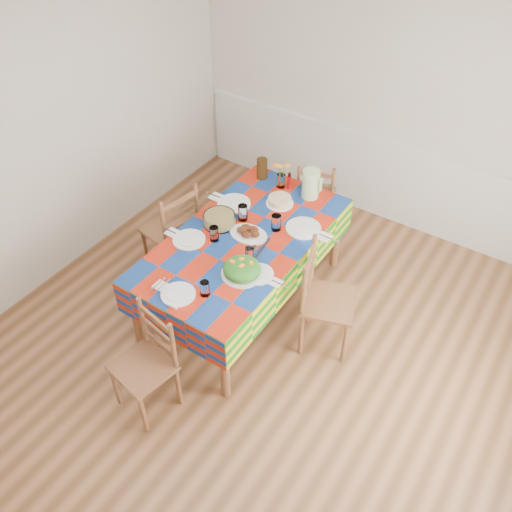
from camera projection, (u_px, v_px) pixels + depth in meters
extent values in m
cube|color=brown|center=(254.00, 364.00, 4.60)|extent=(4.50, 5.00, 0.04)
cube|color=white|center=(252.00, 38.00, 2.76)|extent=(4.50, 5.00, 0.04)
cube|color=beige|center=(398.00, 101.00, 5.24)|extent=(4.50, 0.04, 2.70)
cube|color=beige|center=(32.00, 146.00, 4.61)|extent=(0.04, 5.00, 2.70)
cube|color=white|center=(388.00, 144.00, 5.51)|extent=(4.41, 0.06, 0.04)
cube|color=white|center=(382.00, 180.00, 5.82)|extent=(4.41, 0.03, 0.90)
cylinder|color=brown|center=(136.00, 316.00, 4.48)|extent=(0.07, 0.07, 0.74)
cylinder|color=brown|center=(225.00, 366.00, 4.11)|extent=(0.07, 0.07, 0.74)
cylinder|color=brown|center=(258.00, 205.00, 5.63)|extent=(0.07, 0.07, 0.74)
cylinder|color=brown|center=(337.00, 236.00, 5.25)|extent=(0.07, 0.07, 0.74)
cube|color=brown|center=(243.00, 240.00, 4.61)|extent=(1.04, 1.97, 0.04)
cube|color=#AE220E|center=(243.00, 238.00, 4.59)|extent=(1.08, 2.01, 0.01)
cube|color=#AE220E|center=(195.00, 230.00, 4.92)|extent=(0.01, 2.01, 0.31)
cube|color=#AE220E|center=(297.00, 276.00, 4.48)|extent=(0.01, 2.01, 0.31)
cube|color=#AE220E|center=(168.00, 326.00, 4.07)|extent=(1.08, 0.01, 0.31)
cube|color=#AE220E|center=(302.00, 195.00, 5.32)|extent=(1.08, 0.01, 0.31)
cylinder|color=white|center=(178.00, 294.00, 4.08)|extent=(0.26, 0.26, 0.01)
cylinder|color=white|center=(178.00, 293.00, 4.08)|extent=(0.19, 0.19, 0.01)
cylinder|color=white|center=(205.00, 288.00, 4.05)|extent=(0.07, 0.07, 0.13)
cube|color=white|center=(160.00, 286.00, 4.16)|extent=(0.10, 0.10, 0.01)
cube|color=silver|center=(158.00, 284.00, 4.16)|extent=(0.01, 0.17, 0.00)
cube|color=silver|center=(162.00, 286.00, 4.15)|extent=(0.01, 0.20, 0.00)
cylinder|color=white|center=(189.00, 240.00, 4.56)|extent=(0.28, 0.28, 0.01)
cylinder|color=white|center=(189.00, 239.00, 4.55)|extent=(0.20, 0.20, 0.01)
cylinder|color=white|center=(214.00, 234.00, 4.52)|extent=(0.08, 0.08, 0.13)
cube|color=white|center=(172.00, 232.00, 4.63)|extent=(0.10, 0.10, 0.01)
cube|color=silver|center=(170.00, 231.00, 4.64)|extent=(0.18, 0.01, 0.00)
cube|color=silver|center=(174.00, 233.00, 4.62)|extent=(0.21, 0.01, 0.00)
cylinder|color=white|center=(234.00, 204.00, 4.93)|extent=(0.31, 0.31, 0.02)
cylinder|color=white|center=(234.00, 203.00, 4.93)|extent=(0.22, 0.22, 0.01)
cylinder|color=white|center=(243.00, 213.00, 4.73)|extent=(0.09, 0.09, 0.15)
cube|color=white|center=(216.00, 197.00, 5.02)|extent=(0.11, 0.11, 0.01)
cube|color=silver|center=(214.00, 195.00, 5.03)|extent=(0.19, 0.01, 0.00)
cube|color=silver|center=(218.00, 197.00, 5.01)|extent=(0.23, 0.01, 0.00)
cylinder|color=white|center=(258.00, 274.00, 4.25)|extent=(0.25, 0.25, 0.01)
cylinder|color=white|center=(258.00, 273.00, 4.24)|extent=(0.18, 0.18, 0.01)
cylinder|color=white|center=(249.00, 254.00, 4.34)|extent=(0.07, 0.07, 0.12)
cube|color=white|center=(276.00, 283.00, 4.18)|extent=(0.09, 0.09, 0.01)
cube|color=silver|center=(274.00, 281.00, 4.19)|extent=(0.16, 0.01, 0.00)
cube|color=silver|center=(278.00, 283.00, 4.17)|extent=(0.18, 0.01, 0.00)
cylinder|color=white|center=(303.00, 228.00, 4.67)|extent=(0.31, 0.31, 0.02)
cylinder|color=white|center=(303.00, 227.00, 4.66)|extent=(0.22, 0.22, 0.01)
cylinder|color=white|center=(276.00, 223.00, 4.62)|extent=(0.09, 0.09, 0.15)
cube|color=white|center=(324.00, 237.00, 4.59)|extent=(0.11, 0.11, 0.01)
cube|color=silver|center=(322.00, 235.00, 4.59)|extent=(0.19, 0.01, 0.00)
cube|color=silver|center=(327.00, 237.00, 4.58)|extent=(0.23, 0.01, 0.00)
ellipsoid|color=white|center=(249.00, 234.00, 4.61)|extent=(0.35, 0.25, 0.02)
ellipsoid|color=black|center=(254.00, 234.00, 4.56)|extent=(0.09, 0.08, 0.05)
ellipsoid|color=black|center=(253.00, 230.00, 4.60)|extent=(0.09, 0.08, 0.05)
ellipsoid|color=black|center=(246.00, 227.00, 4.62)|extent=(0.09, 0.08, 0.05)
ellipsoid|color=black|center=(242.00, 230.00, 4.59)|extent=(0.09, 0.08, 0.05)
ellipsoid|color=black|center=(246.00, 234.00, 4.55)|extent=(0.09, 0.08, 0.05)
cylinder|color=white|center=(242.00, 273.00, 4.25)|extent=(0.33, 0.33, 0.02)
ellipsoid|color=#184C13|center=(242.00, 269.00, 4.21)|extent=(0.30, 0.30, 0.13)
cube|color=orange|center=(232.00, 262.00, 4.18)|extent=(0.04, 0.03, 0.01)
cube|color=orange|center=(242.00, 259.00, 4.20)|extent=(0.05, 0.05, 0.01)
cube|color=orange|center=(242.00, 266.00, 4.14)|extent=(0.03, 0.04, 0.01)
cube|color=orange|center=(251.00, 263.00, 4.16)|extent=(0.04, 0.05, 0.01)
cylinder|color=white|center=(219.00, 219.00, 4.69)|extent=(0.28, 0.28, 0.10)
cylinder|color=#E4C778|center=(219.00, 219.00, 4.69)|extent=(0.26, 0.26, 0.08)
cylinder|color=white|center=(280.00, 203.00, 4.94)|extent=(0.25, 0.25, 0.01)
cylinder|color=tan|center=(280.00, 200.00, 4.92)|extent=(0.21, 0.21, 0.06)
cube|color=black|center=(253.00, 250.00, 4.47)|extent=(0.14, 0.33, 0.01)
cube|color=black|center=(261.00, 251.00, 4.46)|extent=(0.07, 0.35, 0.01)
cylinder|color=white|center=(281.00, 181.00, 5.10)|extent=(0.08, 0.08, 0.14)
cylinder|color=#477F2A|center=(279.00, 176.00, 5.08)|extent=(0.01, 0.01, 0.19)
ellipsoid|color=orange|center=(276.00, 165.00, 5.03)|extent=(0.06, 0.06, 0.02)
cylinder|color=#477F2A|center=(283.00, 176.00, 5.07)|extent=(0.01, 0.01, 0.19)
ellipsoid|color=orange|center=(287.00, 166.00, 4.99)|extent=(0.06, 0.06, 0.02)
cylinder|color=#477F2A|center=(280.00, 177.00, 5.06)|extent=(0.01, 0.01, 0.19)
ellipsoid|color=orange|center=(279.00, 166.00, 4.95)|extent=(0.06, 0.06, 0.02)
cylinder|color=#AF0E0E|center=(289.00, 181.00, 5.08)|extent=(0.04, 0.04, 0.17)
cylinder|color=#BDDD9C|center=(311.00, 184.00, 4.94)|extent=(0.16, 0.16, 0.28)
cylinder|color=#321F0B|center=(262.00, 168.00, 5.20)|extent=(0.10, 0.10, 0.21)
cube|color=white|center=(172.00, 306.00, 3.99)|extent=(0.09, 0.03, 0.02)
cylinder|color=brown|center=(115.00, 386.00, 4.15)|extent=(0.04, 0.04, 0.44)
cylinder|color=brown|center=(144.00, 414.00, 3.97)|extent=(0.04, 0.04, 0.44)
cylinder|color=brown|center=(150.00, 360.00, 4.33)|extent=(0.04, 0.04, 0.44)
cylinder|color=brown|center=(179.00, 386.00, 4.15)|extent=(0.04, 0.04, 0.44)
cube|color=brown|center=(143.00, 367.00, 3.99)|extent=(0.48, 0.46, 0.03)
cylinder|color=brown|center=(143.00, 321.00, 4.02)|extent=(0.04, 0.04, 0.49)
cylinder|color=brown|center=(173.00, 347.00, 3.84)|extent=(0.04, 0.04, 0.49)
cube|color=brown|center=(159.00, 342.00, 4.00)|extent=(0.35, 0.08, 0.05)
cube|color=brown|center=(157.00, 331.00, 3.91)|extent=(0.35, 0.08, 0.05)
cube|color=brown|center=(155.00, 320.00, 3.83)|extent=(0.35, 0.08, 0.05)
cylinder|color=brown|center=(331.00, 206.00, 5.88)|extent=(0.03, 0.03, 0.42)
cylinder|color=brown|center=(301.00, 202.00, 5.93)|extent=(0.03, 0.03, 0.42)
cylinder|color=brown|center=(328.00, 224.00, 5.65)|extent=(0.03, 0.03, 0.42)
cylinder|color=brown|center=(296.00, 220.00, 5.70)|extent=(0.03, 0.03, 0.42)
cube|color=brown|center=(316.00, 196.00, 5.64)|extent=(0.50, 0.49, 0.03)
cylinder|color=brown|center=(332.00, 189.00, 5.34)|extent=(0.03, 0.03, 0.47)
cylinder|color=brown|center=(298.00, 185.00, 5.39)|extent=(0.03, 0.03, 0.47)
cube|color=brown|center=(314.00, 195.00, 5.43)|extent=(0.32, 0.14, 0.05)
cube|color=brown|center=(315.00, 185.00, 5.35)|extent=(0.32, 0.14, 0.05)
cube|color=brown|center=(316.00, 174.00, 5.27)|extent=(0.32, 0.14, 0.05)
cylinder|color=brown|center=(176.00, 232.00, 5.50)|extent=(0.04, 0.04, 0.48)
cylinder|color=brown|center=(145.00, 250.00, 5.29)|extent=(0.04, 0.04, 0.48)
cylinder|color=brown|center=(200.00, 248.00, 5.31)|extent=(0.04, 0.04, 0.48)
cylinder|color=brown|center=(169.00, 268.00, 5.10)|extent=(0.04, 0.04, 0.48)
cube|color=brown|center=(170.00, 229.00, 5.13)|extent=(0.50, 0.52, 0.03)
cylinder|color=brown|center=(197.00, 207.00, 4.96)|extent=(0.04, 0.04, 0.54)
cylinder|color=brown|center=(164.00, 226.00, 4.76)|extent=(0.04, 0.04, 0.54)
cube|color=brown|center=(182.00, 226.00, 4.93)|extent=(0.09, 0.38, 0.05)
cube|color=brown|center=(180.00, 214.00, 4.84)|extent=(0.09, 0.38, 0.05)
cube|color=brown|center=(179.00, 201.00, 4.75)|extent=(0.09, 0.38, 0.05)
cylinder|color=brown|center=(344.00, 344.00, 4.43)|extent=(0.04, 0.04, 0.48)
cylinder|color=brown|center=(351.00, 310.00, 4.71)|extent=(0.04, 0.04, 0.48)
cylinder|color=brown|center=(301.00, 335.00, 4.50)|extent=(0.04, 0.04, 0.48)
cylinder|color=brown|center=(310.00, 302.00, 4.78)|extent=(0.04, 0.04, 0.48)
cube|color=brown|center=(329.00, 302.00, 4.43)|extent=(0.54, 0.56, 0.03)
cylinder|color=brown|center=(304.00, 292.00, 4.17)|extent=(0.04, 0.04, 0.53)
cylinder|color=brown|center=(313.00, 260.00, 4.44)|extent=(0.04, 0.04, 0.53)
cube|color=brown|center=(307.00, 285.00, 4.37)|extent=(0.14, 0.37, 0.05)
cube|color=brown|center=(309.00, 273.00, 4.28)|extent=(0.14, 0.37, 0.05)
cube|color=brown|center=(310.00, 260.00, 4.19)|extent=(0.14, 0.37, 0.05)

